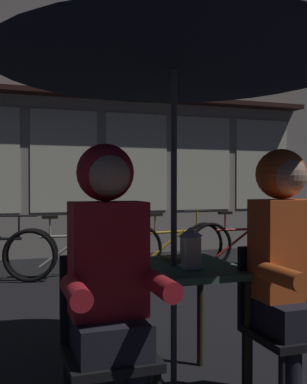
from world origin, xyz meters
name	(u,v)px	position (x,y,z in m)	size (l,w,h in m)	color
cafe_table	(174,283)	(0.00, 0.00, 0.64)	(0.72, 0.72, 0.74)	#42664C
patio_umbrella	(174,36)	(0.00, 0.00, 2.06)	(2.10, 2.10, 2.31)	#4C4C51
lantern	(191,246)	(0.06, -0.10, 0.86)	(0.11, 0.11, 0.23)	white
chair_left	(106,339)	(-0.48, -0.37, 0.49)	(0.40, 0.40, 0.87)	black
chair_right	(282,319)	(0.48, -0.37, 0.49)	(0.40, 0.40, 0.87)	black
person_left_hooded	(109,264)	(-0.48, -0.43, 0.85)	(0.45, 0.56, 1.40)	black
person_right_hooded	(289,254)	(0.48, -0.43, 0.85)	(0.45, 0.56, 1.40)	black
shopfront_building	(62,75)	(0.02, 5.39, 3.09)	(10.00, 0.93, 6.20)	#9E9389
bicycle_third	(72,251)	(-0.10, 3.37, 0.35)	(1.68, 0.16, 0.84)	black
bicycle_fourth	(173,246)	(1.32, 3.43, 0.35)	(1.67, 0.28, 0.84)	black
bicycle_fifth	(242,243)	(2.42, 3.43, 0.35)	(1.68, 0.10, 0.84)	black
book	(180,258)	(0.11, 0.17, 0.75)	(0.20, 0.14, 0.02)	olive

